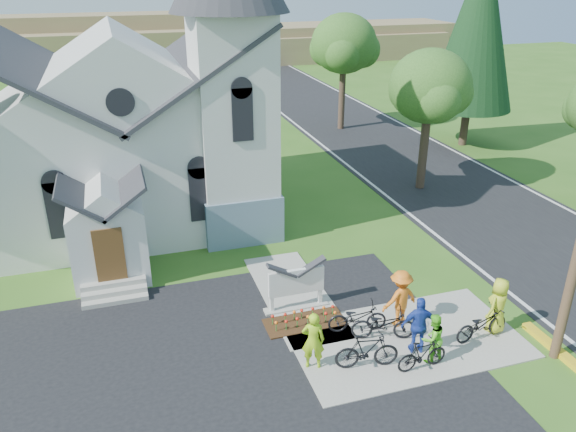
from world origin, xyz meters
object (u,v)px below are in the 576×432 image
object	(u,v)px
cyclist_0	(313,340)
cyclist_4	(498,305)
cyclist_1	(433,338)
cyclist_2	(419,325)
bike_3	(422,355)
bike_4	(482,324)
church_sign	(296,282)
bike_1	(367,351)
bike_2	(357,317)
cyclist_3	(400,298)
bike_0	(383,324)

from	to	relation	value
cyclist_0	cyclist_4	size ratio (longest dim) A/B	0.98
cyclist_1	cyclist_2	size ratio (longest dim) A/B	0.83
cyclist_1	bike_3	xyz separation A→B (m)	(-0.44, -0.25, -0.30)
bike_4	cyclist_4	bearing A→B (deg)	-79.22
church_sign	cyclist_0	xyz separation A→B (m)	(-0.50, -3.02, -0.08)
bike_1	cyclist_2	distance (m)	1.80
bike_1	bike_2	size ratio (longest dim) A/B	1.00
church_sign	bike_4	world-z (taller)	church_sign
bike_3	cyclist_3	bearing A→B (deg)	-13.09
bike_1	cyclist_4	xyz separation A→B (m)	(4.62, 0.42, 0.36)
bike_2	cyclist_1	bearing A→B (deg)	-132.69
bike_1	bike_4	xyz separation A→B (m)	(3.94, 0.20, -0.06)
church_sign	cyclist_3	xyz separation A→B (m)	(2.82, -1.89, -0.02)
church_sign	cyclist_1	size ratio (longest dim) A/B	1.43
church_sign	cyclist_4	xyz separation A→B (m)	(5.57, -3.10, -0.06)
church_sign	cyclist_4	distance (m)	6.37
cyclist_2	bike_2	bearing A→B (deg)	-34.53
bike_2	cyclist_4	distance (m)	4.37
cyclist_2	cyclist_4	bearing A→B (deg)	-161.25
bike_3	bike_2	bearing A→B (deg)	21.95
cyclist_1	bike_0	bearing A→B (deg)	-67.90
church_sign	cyclist_3	world-z (taller)	cyclist_3
bike_2	bike_4	bearing A→B (deg)	-102.36
church_sign	bike_1	distance (m)	3.67
bike_3	cyclist_4	world-z (taller)	cyclist_4
cyclist_1	bike_3	world-z (taller)	cyclist_1
cyclist_2	bike_1	bearing A→B (deg)	21.25
bike_1	cyclist_4	size ratio (longest dim) A/B	1.01
cyclist_2	bike_3	distance (m)	0.91
bike_2	bike_4	xyz separation A→B (m)	(3.48, -1.49, 0.01)
bike_0	church_sign	bearing A→B (deg)	56.38
church_sign	cyclist_0	world-z (taller)	cyclist_0
cyclist_0	bike_3	size ratio (longest dim) A/B	1.15
bike_0	cyclist_4	xyz separation A→B (m)	(3.56, -0.67, 0.40)
bike_0	bike_1	distance (m)	1.52
cyclist_0	bike_2	distance (m)	2.29
cyclist_4	bike_3	bearing A→B (deg)	-7.78
bike_1	bike_0	bearing A→B (deg)	-33.65
bike_1	bike_3	bearing A→B (deg)	-99.44
cyclist_4	cyclist_1	bearing A→B (deg)	-10.11
cyclist_1	cyclist_4	xyz separation A→B (m)	(2.70, 0.70, 0.15)
cyclist_2	cyclist_3	distance (m)	1.43
church_sign	bike_0	xyz separation A→B (m)	(2.00, -2.43, -0.46)
bike_2	cyclist_4	world-z (taller)	cyclist_4
bike_0	bike_3	size ratio (longest dim) A/B	1.25
cyclist_3	bike_4	distance (m)	2.55
bike_2	cyclist_3	size ratio (longest dim) A/B	0.97
cyclist_2	bike_2	world-z (taller)	cyclist_2
cyclist_3	cyclist_0	bearing A→B (deg)	9.78
cyclist_0	bike_0	bearing A→B (deg)	-147.77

